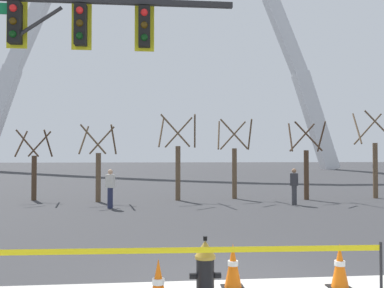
# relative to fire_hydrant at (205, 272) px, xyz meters

# --- Properties ---
(ground_plane) EXTENTS (240.00, 240.00, 0.00)m
(ground_plane) POSITION_rel_fire_hydrant_xyz_m (0.57, 1.13, -0.47)
(ground_plane) COLOR #333335
(fire_hydrant) EXTENTS (0.46, 0.48, 0.99)m
(fire_hydrant) POSITION_rel_fire_hydrant_xyz_m (0.00, 0.00, 0.00)
(fire_hydrant) COLOR black
(fire_hydrant) RESTS_ON ground
(caution_tape_barrier) EXTENTS (5.51, 0.25, 0.92)m
(caution_tape_barrier) POSITION_rel_fire_hydrant_xyz_m (-0.24, -0.22, 0.17)
(caution_tape_barrier) COLOR #232326
(caution_tape_barrier) RESTS_ON ground
(traffic_cone_by_hydrant) EXTENTS (0.36, 0.36, 0.73)m
(traffic_cone_by_hydrant) POSITION_rel_fire_hydrant_xyz_m (0.54, 0.67, -0.11)
(traffic_cone_by_hydrant) COLOR black
(traffic_cone_by_hydrant) RESTS_ON ground
(traffic_cone_mid_sidewalk) EXTENTS (0.36, 0.36, 0.73)m
(traffic_cone_mid_sidewalk) POSITION_rel_fire_hydrant_xyz_m (-0.68, -0.19, -0.11)
(traffic_cone_mid_sidewalk) COLOR black
(traffic_cone_mid_sidewalk) RESTS_ON ground
(traffic_cone_curb_edge) EXTENTS (0.36, 0.36, 0.73)m
(traffic_cone_curb_edge) POSITION_rel_fire_hydrant_xyz_m (2.27, 0.50, -0.11)
(traffic_cone_curb_edge) COLOR black
(traffic_cone_curb_edge) RESTS_ON ground
(traffic_signal_gantry) EXTENTS (6.42, 0.44, 6.00)m
(traffic_signal_gantry) POSITION_rel_fire_hydrant_xyz_m (-3.41, 3.27, 3.80)
(traffic_signal_gantry) COLOR #232326
(traffic_signal_gantry) RESTS_ON ground
(monument_arch) EXTENTS (54.43, 2.21, 45.19)m
(monument_arch) POSITION_rel_fire_hydrant_xyz_m (0.57, 55.95, 19.57)
(monument_arch) COLOR silver
(monument_arch) RESTS_ON ground
(tree_far_left) EXTENTS (1.58, 1.58, 3.39)m
(tree_far_left) POSITION_rel_fire_hydrant_xyz_m (-6.45, 14.74, 1.04)
(tree_far_left) COLOR #473323
(tree_far_left) RESTS_ON ground
(tree_left_mid) EXTENTS (1.66, 1.67, 3.58)m
(tree_left_mid) POSITION_rel_fire_hydrant_xyz_m (-3.27, 13.72, 1.12)
(tree_left_mid) COLOR brown
(tree_left_mid) RESTS_ON ground
(tree_center_left) EXTENTS (1.89, 1.91, 4.10)m
(tree_center_left) POSITION_rel_fire_hydrant_xyz_m (0.47, 14.04, 1.36)
(tree_center_left) COLOR brown
(tree_center_left) RESTS_ON ground
(tree_center_right) EXTENTS (1.83, 1.84, 3.95)m
(tree_center_right) POSITION_rel_fire_hydrant_xyz_m (3.34, 14.56, 1.29)
(tree_center_right) COLOR brown
(tree_center_right) RESTS_ON ground
(tree_right_mid) EXTENTS (1.76, 1.77, 3.80)m
(tree_right_mid) POSITION_rel_fire_hydrant_xyz_m (6.74, 13.72, 1.22)
(tree_right_mid) COLOR #473323
(tree_right_mid) RESTS_ON ground
(tree_far_right) EXTENTS (2.02, 2.03, 4.39)m
(tree_far_right) POSITION_rel_fire_hydrant_xyz_m (10.48, 14.08, 1.48)
(tree_far_right) COLOR brown
(tree_far_right) RESTS_ON ground
(pedestrian_walking_left) EXTENTS (0.39, 0.31, 1.59)m
(pedestrian_walking_left) POSITION_rel_fire_hydrant_xyz_m (5.43, 11.72, 0.35)
(pedestrian_walking_left) COLOR #38383D
(pedestrian_walking_left) RESTS_ON ground
(pedestrian_standing_center) EXTENTS (0.39, 0.31, 1.59)m
(pedestrian_standing_center) POSITION_rel_fire_hydrant_xyz_m (-2.47, 11.26, 0.35)
(pedestrian_standing_center) COLOR #232847
(pedestrian_standing_center) RESTS_ON ground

